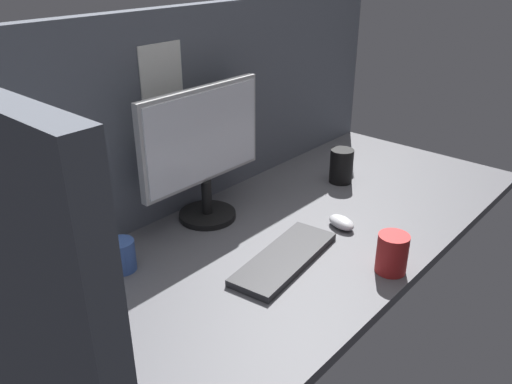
{
  "coord_description": "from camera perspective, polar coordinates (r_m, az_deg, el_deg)",
  "views": [
    {
      "loc": [
        -111.88,
        -83.35,
        78.76
      ],
      "look_at": [
        -4.8,
        0.0,
        14.0
      ],
      "focal_mm": 36.54,
      "sensor_mm": 36.0,
      "label": 1
    }
  ],
  "objects": [
    {
      "name": "ground_plane",
      "position": [
        1.61,
        3.9,
        -4.46
      ],
      "size": [
        180.0,
        80.0,
        3.0
      ],
      "primitive_type": "cube",
      "color": "#515156"
    },
    {
      "name": "mug_red_plastic",
      "position": [
        1.42,
        14.68,
        -6.52
      ],
      "size": [
        8.25,
        8.25,
        10.85
      ],
      "color": "red",
      "rests_on": "ground_plane"
    },
    {
      "name": "mug_black_travel",
      "position": [
        1.91,
        9.32,
        2.84
      ],
      "size": [
        8.39,
        8.39,
        12.47
      ],
      "color": "black",
      "rests_on": "ground_plane"
    },
    {
      "name": "monitor",
      "position": [
        1.57,
        -5.82,
        4.83
      ],
      "size": [
        45.81,
        18.0,
        41.86
      ],
      "color": "black",
      "rests_on": "ground_plane"
    },
    {
      "name": "mug_ceramic_blue",
      "position": [
        1.43,
        -14.49,
        -6.74
      ],
      "size": [
        7.3,
        7.3,
        8.68
      ],
      "color": "#38569E",
      "rests_on": "ground_plane"
    },
    {
      "name": "keyboard",
      "position": [
        1.44,
        3.15,
        -7.25
      ],
      "size": [
        38.37,
        17.68,
        2.0
      ],
      "primitive_type": "cube",
      "rotation": [
        0.0,
        0.0,
        0.13
      ],
      "color": "#262628",
      "rests_on": "ground_plane"
    },
    {
      "name": "cubicle_wall_back",
      "position": [
        1.71,
        -5.89,
        9.35
      ],
      "size": [
        180.0,
        5.5,
        62.84
      ],
      "color": "#565B66",
      "rests_on": "ground_plane"
    },
    {
      "name": "mouse",
      "position": [
        1.62,
        9.34,
        -3.3
      ],
      "size": [
        8.03,
        10.77,
        3.4
      ],
      "primitive_type": "ellipsoid",
      "rotation": [
        0.0,
        0.0,
        -0.28
      ],
      "color": "silver",
      "rests_on": "ground_plane"
    }
  ]
}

